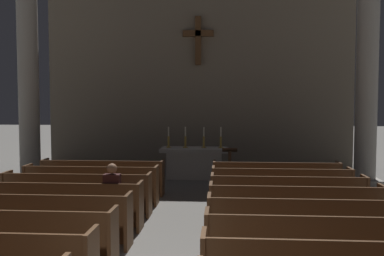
# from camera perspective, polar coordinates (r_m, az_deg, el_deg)

# --- Properties ---
(pew_left_row_3) EXTENTS (3.29, 0.50, 0.95)m
(pew_left_row_3) POSITION_cam_1_polar(r_m,az_deg,el_deg) (7.24, -23.18, -13.18)
(pew_left_row_3) COLOR brown
(pew_left_row_3) RESTS_ON ground
(pew_left_row_4) EXTENTS (3.29, 0.50, 0.95)m
(pew_left_row_4) POSITION_cam_1_polar(r_m,az_deg,el_deg) (8.14, -19.76, -11.23)
(pew_left_row_4) COLOR brown
(pew_left_row_4) RESTS_ON ground
(pew_left_row_5) EXTENTS (3.29, 0.50, 0.95)m
(pew_left_row_5) POSITION_cam_1_polar(r_m,az_deg,el_deg) (9.07, -17.07, -9.64)
(pew_left_row_5) COLOR brown
(pew_left_row_5) RESTS_ON ground
(pew_left_row_6) EXTENTS (3.29, 0.50, 0.95)m
(pew_left_row_6) POSITION_cam_1_polar(r_m,az_deg,el_deg) (10.02, -14.90, -8.34)
(pew_left_row_6) COLOR brown
(pew_left_row_6) RESTS_ON ground
(pew_left_row_7) EXTENTS (3.29, 0.50, 0.95)m
(pew_left_row_7) POSITION_cam_1_polar(r_m,az_deg,el_deg) (10.99, -13.13, -7.26)
(pew_left_row_7) COLOR brown
(pew_left_row_7) RESTS_ON ground
(pew_left_row_8) EXTENTS (3.29, 0.50, 0.95)m
(pew_left_row_8) POSITION_cam_1_polar(r_m,az_deg,el_deg) (11.97, -11.65, -6.35)
(pew_left_row_8) COLOR brown
(pew_left_row_8) RESTS_ON ground
(pew_right_row_3) EXTENTS (3.29, 0.50, 0.95)m
(pew_right_row_3) POSITION_cam_1_polar(r_m,az_deg,el_deg) (6.63, 16.50, -14.60)
(pew_right_row_3) COLOR brown
(pew_right_row_3) RESTS_ON ground
(pew_right_row_4) EXTENTS (3.29, 0.50, 0.95)m
(pew_right_row_4) POSITION_cam_1_polar(r_m,az_deg,el_deg) (7.60, 14.78, -12.19)
(pew_right_row_4) COLOR brown
(pew_right_row_4) RESTS_ON ground
(pew_right_row_5) EXTENTS (3.29, 0.50, 0.95)m
(pew_right_row_5) POSITION_cam_1_polar(r_m,az_deg,el_deg) (8.59, 13.48, -10.33)
(pew_right_row_5) COLOR brown
(pew_right_row_5) RESTS_ON ground
(pew_right_row_6) EXTENTS (3.29, 0.50, 0.95)m
(pew_right_row_6) POSITION_cam_1_polar(r_m,az_deg,el_deg) (9.59, 12.46, -8.85)
(pew_right_row_6) COLOR brown
(pew_right_row_6) RESTS_ON ground
(pew_right_row_7) EXTENTS (3.29, 0.50, 0.95)m
(pew_right_row_7) POSITION_cam_1_polar(r_m,az_deg,el_deg) (10.60, 11.64, -7.64)
(pew_right_row_7) COLOR brown
(pew_right_row_7) RESTS_ON ground
(pew_right_row_8) EXTENTS (3.29, 0.50, 0.95)m
(pew_right_row_8) POSITION_cam_1_polar(r_m,az_deg,el_deg) (11.61, 10.97, -6.65)
(pew_right_row_8) COLOR brown
(pew_right_row_8) RESTS_ON ground
(column_left_second) EXTENTS (0.94, 0.94, 7.57)m
(column_left_second) POSITION_cam_1_polar(r_m,az_deg,el_deg) (14.55, -20.77, 7.98)
(column_left_second) COLOR #ADA89E
(column_left_second) RESTS_ON ground
(column_right_second) EXTENTS (0.94, 0.94, 7.57)m
(column_right_second) POSITION_cam_1_polar(r_m,az_deg,el_deg) (13.88, 22.07, 8.17)
(column_right_second) COLOR #ADA89E
(column_right_second) RESTS_ON ground
(altar) EXTENTS (2.20, 0.90, 1.01)m
(altar) POSITION_cam_1_polar(r_m,az_deg,el_deg) (14.12, 0.34, -4.53)
(altar) COLOR #BCB7AD
(altar) RESTS_ON ground
(candlestick_outer_left) EXTENTS (0.16, 0.16, 0.67)m
(candlestick_outer_left) POSITION_cam_1_polar(r_m,az_deg,el_deg) (14.12, -3.11, -1.71)
(candlestick_outer_left) COLOR #B79338
(candlestick_outer_left) RESTS_ON altar
(candlestick_inner_left) EXTENTS (0.16, 0.16, 0.67)m
(candlestick_inner_left) POSITION_cam_1_polar(r_m,az_deg,el_deg) (14.06, -0.88, -1.72)
(candlestick_inner_left) COLOR #B79338
(candlestick_inner_left) RESTS_ON altar
(candlestick_inner_right) EXTENTS (0.16, 0.16, 0.67)m
(candlestick_inner_right) POSITION_cam_1_polar(r_m,az_deg,el_deg) (14.02, 1.56, -1.74)
(candlestick_inner_right) COLOR #B79338
(candlestick_inner_right) RESTS_ON altar
(candlestick_outer_right) EXTENTS (0.16, 0.16, 0.67)m
(candlestick_outer_right) POSITION_cam_1_polar(r_m,az_deg,el_deg) (14.01, 3.81, -1.75)
(candlestick_outer_right) COLOR #B79338
(candlestick_outer_right) RESTS_ON altar
(apse_with_cross) EXTENTS (11.30, 0.46, 8.59)m
(apse_with_cross) POSITION_cam_1_polar(r_m,az_deg,el_deg) (16.31, 0.87, 9.81)
(apse_with_cross) COLOR gray
(apse_with_cross) RESTS_ON ground
(lectern) EXTENTS (0.44, 0.36, 1.15)m
(lectern) POSITION_cam_1_polar(r_m,az_deg,el_deg) (12.90, 4.98, -5.25)
(lectern) COLOR brown
(lectern) RESTS_ON ground
(lone_worshipper) EXTENTS (0.32, 0.43, 1.32)m
(lone_worshipper) POSITION_cam_1_polar(r_m,az_deg,el_deg) (8.73, -10.32, -8.61)
(lone_worshipper) COLOR #26262B
(lone_worshipper) RESTS_ON ground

